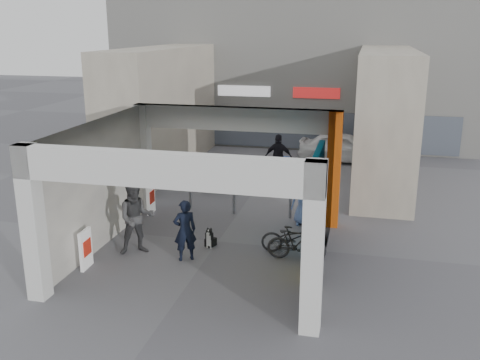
% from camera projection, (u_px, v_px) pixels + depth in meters
% --- Properties ---
extents(ground, '(90.00, 90.00, 0.00)m').
position_uv_depth(ground, '(218.00, 241.00, 15.03)').
color(ground, '#5C5B61').
rests_on(ground, ground).
extents(arcade_canopy, '(6.40, 6.45, 6.40)m').
position_uv_depth(arcade_canopy, '(229.00, 171.00, 13.50)').
color(arcade_canopy, silver).
rests_on(arcade_canopy, ground).
extents(far_building, '(18.00, 4.08, 8.00)m').
position_uv_depth(far_building, '(291.00, 64.00, 27.00)').
color(far_building, silver).
rests_on(far_building, ground).
extents(plaza_bldg_left, '(2.00, 9.00, 5.00)m').
position_uv_depth(plaza_bldg_left, '(162.00, 109.00, 22.34)').
color(plaza_bldg_left, '#B5AB96').
rests_on(plaza_bldg_left, ground).
extents(plaza_bldg_right, '(2.00, 9.00, 5.00)m').
position_uv_depth(plaza_bldg_right, '(384.00, 117.00, 20.35)').
color(plaza_bldg_right, '#B5AB96').
rests_on(plaza_bldg_right, ground).
extents(bollard_left, '(0.09, 0.09, 0.92)m').
position_uv_depth(bollard_left, '(190.00, 195.00, 17.67)').
color(bollard_left, gray).
rests_on(bollard_left, ground).
extents(bollard_center, '(0.09, 0.09, 0.96)m').
position_uv_depth(bollard_center, '(234.00, 199.00, 17.14)').
color(bollard_center, gray).
rests_on(bollard_center, ground).
extents(bollard_right, '(0.09, 0.09, 0.90)m').
position_uv_depth(bollard_right, '(290.00, 204.00, 16.75)').
color(bollard_right, gray).
rests_on(bollard_right, ground).
extents(advert_board_near, '(0.12, 0.55, 1.00)m').
position_uv_depth(advert_board_near, '(86.00, 249.00, 13.27)').
color(advert_board_near, silver).
rests_on(advert_board_near, ground).
extents(advert_board_far, '(0.11, 0.55, 1.00)m').
position_uv_depth(advert_board_far, '(151.00, 198.00, 17.18)').
color(advert_board_far, silver).
rests_on(advert_board_far, ground).
extents(cafe_set, '(1.35, 1.09, 0.82)m').
position_uv_depth(cafe_set, '(222.00, 182.00, 19.78)').
color(cafe_set, '#96979B').
rests_on(cafe_set, ground).
extents(produce_stand, '(1.27, 0.69, 0.83)m').
position_uv_depth(produce_stand, '(214.00, 177.00, 20.22)').
color(produce_stand, black).
rests_on(produce_stand, ground).
extents(crate_stack, '(0.49, 0.41, 0.56)m').
position_uv_depth(crate_stack, '(283.00, 163.00, 22.41)').
color(crate_stack, '#1D611B').
rests_on(crate_stack, ground).
extents(border_collie, '(0.22, 0.42, 0.58)m').
position_uv_depth(border_collie, '(210.00, 239.00, 14.60)').
color(border_collie, black).
rests_on(border_collie, ground).
extents(man_with_dog, '(0.71, 0.63, 1.62)m').
position_uv_depth(man_with_dog, '(185.00, 230.00, 13.65)').
color(man_with_dog, black).
rests_on(man_with_dog, ground).
extents(man_back_turned, '(1.20, 1.12, 1.97)m').
position_uv_depth(man_back_turned, '(136.00, 218.00, 14.02)').
color(man_back_turned, '#3B3B3D').
rests_on(man_back_turned, ground).
extents(man_elderly, '(0.73, 0.48, 1.47)m').
position_uv_depth(man_elderly, '(303.00, 201.00, 16.15)').
color(man_elderly, '#5C77B4').
rests_on(man_elderly, ground).
extents(man_crates, '(1.08, 0.46, 1.83)m').
position_uv_depth(man_crates, '(279.00, 158.00, 20.73)').
color(man_crates, black).
rests_on(man_crates, ground).
extents(bicycle_front, '(1.71, 0.74, 0.88)m').
position_uv_depth(bicycle_front, '(293.00, 238.00, 14.16)').
color(bicycle_front, black).
rests_on(bicycle_front, ground).
extents(bicycle_rear, '(1.54, 0.48, 0.92)m').
position_uv_depth(bicycle_rear, '(297.00, 243.00, 13.73)').
color(bicycle_rear, black).
rests_on(bicycle_rear, ground).
extents(white_van, '(3.97, 1.79, 1.32)m').
position_uv_depth(white_van, '(343.00, 147.00, 23.68)').
color(white_van, white).
rests_on(white_van, ground).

